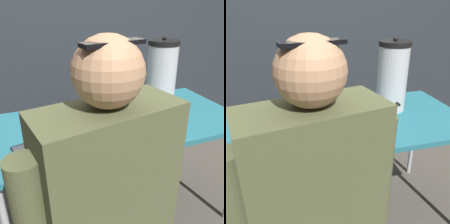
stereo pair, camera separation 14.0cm
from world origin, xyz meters
The scene contains 7 objects.
ground_plane centered at (0.00, 0.00, 0.00)m, with size 12.00×12.00×0.00m, color #4C473F.
back_wall centered at (0.00, 1.10, 1.28)m, with size 6.00×0.11×2.56m.
folding_table centered at (0.00, 0.00, 0.68)m, with size 1.41×0.69×0.73m.
donut_box centered at (-0.18, 0.07, 0.75)m, with size 0.36×0.27×0.05m.
coffee_urn centered at (0.32, 0.10, 0.94)m, with size 0.19×0.21×0.45m.
cell_phone centered at (-0.55, -0.16, 0.73)m, with size 0.10×0.16×0.01m.
person_seated centered at (-0.28, -0.56, 0.61)m, with size 0.62×0.32×1.29m.
Camera 2 is at (-0.39, -1.24, 1.37)m, focal length 40.00 mm.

